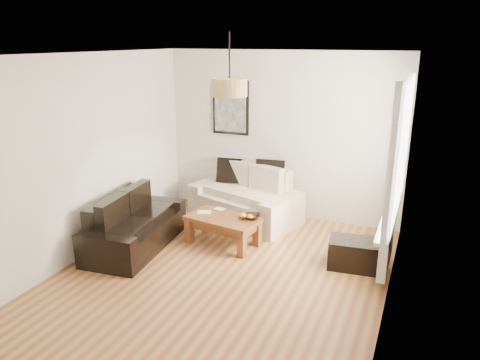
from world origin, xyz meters
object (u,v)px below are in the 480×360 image
at_px(loveseat_cream, 245,195).
at_px(coffee_table, 223,231).
at_px(ottoman, 355,254).
at_px(sofa_leather, 135,223).

distance_m(loveseat_cream, coffee_table, 0.98).
bearing_deg(ottoman, sofa_leather, -168.85).
height_order(loveseat_cream, sofa_leather, loveseat_cream).
bearing_deg(loveseat_cream, sofa_leather, -107.70).
relative_size(sofa_leather, ottoman, 2.56).
relative_size(loveseat_cream, ottoman, 2.61).
bearing_deg(coffee_table, ottoman, 1.14).
distance_m(coffee_table, ottoman, 1.80).
xyz_separation_m(loveseat_cream, ottoman, (1.86, -0.92, -0.23)).
relative_size(loveseat_cream, coffee_table, 1.68).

